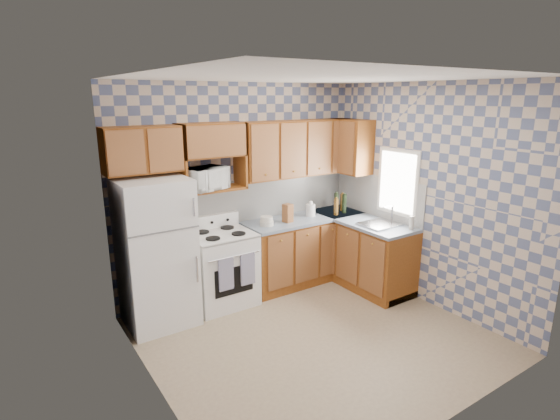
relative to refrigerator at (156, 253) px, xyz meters
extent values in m
plane|color=#8A7258|center=(1.27, -1.25, -0.84)|extent=(3.40, 3.40, 0.00)
cube|color=slate|center=(1.27, 0.35, 0.51)|extent=(3.40, 0.02, 2.70)
cube|color=slate|center=(2.97, -1.25, 0.51)|extent=(0.02, 3.20, 2.70)
cube|color=white|center=(1.68, 0.34, 0.36)|extent=(2.60, 0.02, 0.56)
cube|color=white|center=(2.96, -0.45, 0.36)|extent=(0.02, 1.60, 0.56)
cube|color=white|center=(0.00, 0.00, 0.00)|extent=(0.75, 0.70, 1.68)
cube|color=white|center=(0.80, 0.03, -0.39)|extent=(0.76, 0.65, 0.90)
cube|color=silver|center=(0.80, 0.03, 0.07)|extent=(0.76, 0.65, 0.02)
cube|color=white|center=(0.80, 0.30, 0.16)|extent=(0.76, 0.08, 0.17)
cube|color=navy|center=(0.69, -0.32, -0.31)|extent=(0.19, 0.02, 0.39)
cube|color=navy|center=(0.98, -0.32, -0.31)|extent=(0.19, 0.02, 0.39)
cube|color=#663410|center=(2.10, 0.05, -0.40)|extent=(1.75, 0.60, 0.88)
cube|color=#663410|center=(2.67, -0.45, -0.40)|extent=(0.60, 1.60, 0.88)
cube|color=slate|center=(2.10, 0.05, 0.06)|extent=(1.77, 0.63, 0.04)
cube|color=slate|center=(2.67, -0.45, 0.06)|extent=(0.63, 1.60, 0.04)
cube|color=#663410|center=(2.10, 0.19, 1.01)|extent=(1.75, 0.33, 0.74)
cube|color=#663410|center=(-0.02, 0.19, 1.13)|extent=(0.82, 0.33, 0.50)
cube|color=#663410|center=(2.81, 0.00, 1.01)|extent=(0.33, 0.70, 0.74)
cube|color=#663410|center=(0.80, 0.19, 0.60)|extent=(0.80, 0.33, 0.03)
imported|color=white|center=(0.70, 0.15, 0.74)|extent=(0.56, 0.46, 0.27)
cube|color=#B7B7BC|center=(2.67, -0.80, 0.09)|extent=(0.48, 0.40, 0.03)
cube|color=white|center=(2.96, -0.80, 0.61)|extent=(0.02, 0.66, 0.86)
cylinder|color=black|center=(2.60, -0.03, 0.22)|extent=(0.06, 0.06, 0.29)
cylinder|color=black|center=(2.70, -0.09, 0.21)|extent=(0.06, 0.06, 0.27)
cylinder|color=brown|center=(2.75, 0.01, 0.20)|extent=(0.06, 0.06, 0.25)
cylinder|color=brown|center=(2.53, -0.11, 0.19)|extent=(0.06, 0.06, 0.23)
cube|color=brown|center=(1.76, -0.03, 0.20)|extent=(0.13, 0.13, 0.24)
cylinder|color=white|center=(2.19, 0.04, 0.16)|extent=(0.13, 0.13, 0.17)
cylinder|color=beige|center=(2.86, -1.16, 0.17)|extent=(0.06, 0.06, 0.17)
camera|label=1|loc=(-1.40, -4.57, 1.70)|focal=28.00mm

